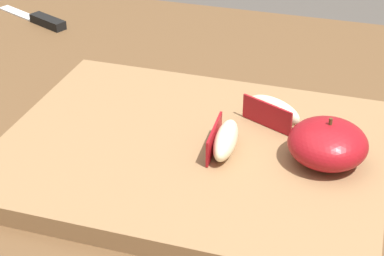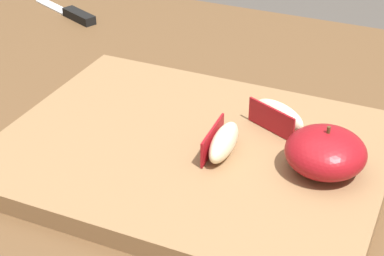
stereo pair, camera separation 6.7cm
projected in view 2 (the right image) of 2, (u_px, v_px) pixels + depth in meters
dining_table at (212, 233)px, 0.76m from camera, size 1.14×0.90×0.76m
cutting_board at (192, 152)px, 0.69m from camera, size 0.41×0.32×0.02m
apple_half_skin_up at (326, 152)px, 0.63m from camera, size 0.08×0.08×0.05m
apple_wedge_right at (223, 142)px, 0.66m from camera, size 0.03×0.07×0.03m
apple_wedge_middle at (278, 116)px, 0.71m from camera, size 0.07×0.05×0.03m
paring_knife at (75, 14)px, 1.05m from camera, size 0.15×0.08×0.01m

